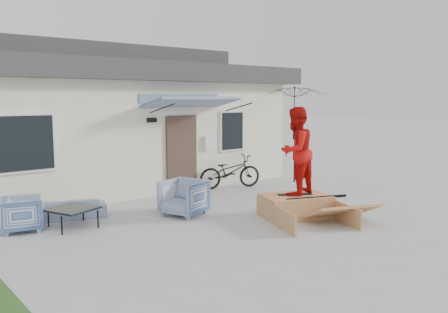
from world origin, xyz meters
TOP-DOWN VIEW (x-y plane):
  - ground at (0.00, 0.00)m, footprint 90.00×90.00m
  - house at (0.00, 7.99)m, footprint 10.80×8.49m
  - loveseat at (-2.41, 3.68)m, footprint 1.50×0.81m
  - armchair_left at (-3.50, 3.32)m, footprint 0.84×0.87m
  - armchair_right at (-0.39, 2.35)m, footprint 1.03×1.06m
  - coffee_table at (-2.66, 2.94)m, footprint 1.05×1.05m
  - bicycle at (2.39, 4.07)m, footprint 1.93×1.18m
  - patio_umbrella at (4.54, 3.55)m, footprint 2.00×1.88m
  - skate_ramp at (1.40, 0.69)m, footprint 1.99×2.26m
  - skateboard at (1.41, 0.73)m, footprint 0.74×0.56m
  - skater at (1.41, 0.73)m, footprint 1.02×0.85m

SIDE VIEW (x-z plane):
  - ground at x=0.00m, z-range 0.00..0.00m
  - coffee_table at x=-2.66m, z-range 0.00..0.40m
  - skate_ramp at x=1.40m, z-range 0.00..0.47m
  - loveseat at x=-2.41m, z-range 0.00..0.56m
  - armchair_left at x=-3.50m, z-range 0.00..0.74m
  - armchair_right at x=-0.39m, z-range 0.00..0.87m
  - skateboard at x=1.41m, z-range 0.47..0.52m
  - bicycle at x=2.39m, z-range 0.00..1.17m
  - skater at x=1.41m, z-range 0.52..2.41m
  - patio_umbrella at x=4.54m, z-range 0.65..2.85m
  - house at x=0.00m, z-range -0.11..3.99m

